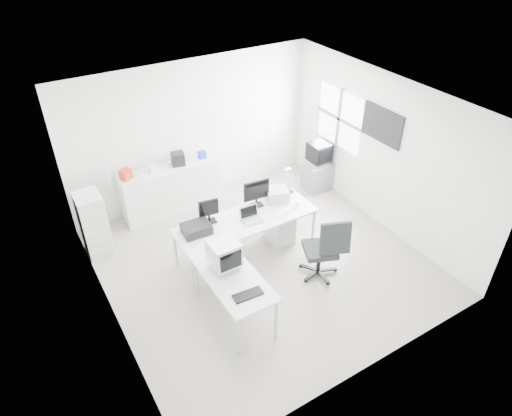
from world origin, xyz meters
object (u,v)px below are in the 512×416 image
inkjet_printer (196,229)px  office_chair (320,247)px  crt_monitor (224,256)px  main_desk (246,237)px  drawer_pedestal (279,226)px  filing_cabinet (94,224)px  lcd_monitor_small (209,212)px  lcd_monitor_large (256,194)px  tv_cabinet (317,176)px  side_desk (234,297)px  laser_printer (277,195)px  laptop (252,217)px  sideboard (171,189)px  crt_tv (319,154)px

inkjet_printer → office_chair: 1.98m
inkjet_printer → crt_monitor: (0.00, -0.95, 0.13)m
main_desk → drawer_pedestal: bearing=4.1°
inkjet_printer → filing_cabinet: filing_cabinet is taller
drawer_pedestal → crt_monitor: size_ratio=1.44×
lcd_monitor_small → crt_monitor: 1.14m
drawer_pedestal → lcd_monitor_large: lcd_monitor_large is taller
tv_cabinet → main_desk: bearing=-155.2°
filing_cabinet → inkjet_printer: bearing=-45.0°
side_desk → laser_printer: bearing=39.5°
main_desk → crt_monitor: (-0.85, -0.85, 0.58)m
inkjet_printer → lcd_monitor_small: (0.30, 0.15, 0.13)m
lcd_monitor_large → laser_printer: (0.40, -0.03, -0.13)m
lcd_monitor_small → laser_printer: (1.30, -0.03, -0.10)m
drawer_pedestal → inkjet_printer: bearing=178.2°
crt_monitor → main_desk: bearing=44.6°
inkjet_printer → crt_monitor: 0.96m
inkjet_printer → laser_printer: bearing=6.7°
side_desk → tv_cabinet: 3.87m
main_desk → filing_cabinet: 2.59m
inkjet_printer → crt_monitor: size_ratio=1.05×
main_desk → drawer_pedestal: size_ratio=4.00×
crt_monitor → laptop: bearing=39.4°
inkjet_printer → office_chair: (1.61, -1.13, -0.26)m
crt_monitor → sideboard: 2.83m
drawer_pedestal → tv_cabinet: (1.64, 1.03, -0.00)m
laser_printer → filing_cabinet: filing_cabinet is taller
main_desk → laptop: 0.49m
lcd_monitor_large → crt_tv: bearing=28.1°
inkjet_printer → sideboard: 1.88m
filing_cabinet → side_desk: bearing=-62.4°
main_desk → office_chair: (0.76, -1.03, 0.19)m
lcd_monitor_small → side_desk: bearing=-93.6°
side_desk → inkjet_printer: 1.28m
lcd_monitor_small → drawer_pedestal: bearing=-0.2°
inkjet_printer → office_chair: bearing=-32.7°
lcd_monitor_large → laser_printer: size_ratio=1.28×
sideboard → filing_cabinet: (-1.61, -0.52, 0.11)m
main_desk → inkjet_printer: inkjet_printer is taller
inkjet_printer → sideboard: bearing=83.2°
lcd_monitor_large → office_chair: size_ratio=0.43×
inkjet_printer → main_desk: bearing=-4.3°
side_desk → drawer_pedestal: side_desk is taller
lcd_monitor_small → office_chair: lcd_monitor_small is taller
drawer_pedestal → lcd_monitor_small: lcd_monitor_small is taller
inkjet_printer → tv_cabinet: bearing=19.5°
tv_cabinet → drawer_pedestal: bearing=-147.9°
laptop → sideboard: bearing=110.0°
side_desk → inkjet_printer: bearing=90.0°
lcd_monitor_large → laptop: bearing=-125.1°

